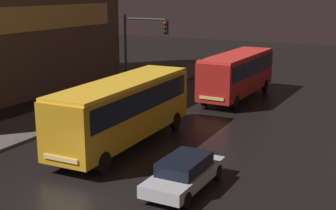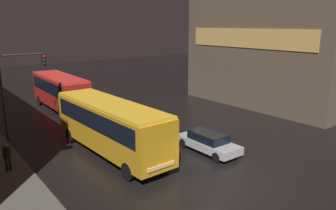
{
  "view_description": "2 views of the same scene",
  "coord_description": "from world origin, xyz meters",
  "px_view_note": "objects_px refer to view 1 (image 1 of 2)",
  "views": [
    {
      "loc": [
        10.79,
        -12.43,
        7.93
      ],
      "look_at": [
        -0.09,
        8.32,
        2.16
      ],
      "focal_mm": 50.0,
      "sensor_mm": 36.0,
      "label": 1
    },
    {
      "loc": [
        -11.42,
        -10.74,
        8.23
      ],
      "look_at": [
        2.34,
        7.01,
        2.66
      ],
      "focal_mm": 35.0,
      "sensor_mm": 36.0,
      "label": 2
    }
  ],
  "objects_px": {
    "car_taxi": "(185,172)",
    "traffic_light_main": "(139,45)",
    "bus_near": "(124,106)",
    "pedestrian_near": "(50,107)",
    "bus_far": "(237,71)",
    "pedestrian_mid": "(80,95)"
  },
  "relations": [
    {
      "from": "car_taxi",
      "to": "traffic_light_main",
      "type": "relative_size",
      "value": 0.71
    },
    {
      "from": "bus_near",
      "to": "pedestrian_near",
      "type": "height_order",
      "value": "bus_near"
    },
    {
      "from": "bus_near",
      "to": "pedestrian_near",
      "type": "relative_size",
      "value": 6.39
    },
    {
      "from": "bus_far",
      "to": "pedestrian_near",
      "type": "height_order",
      "value": "bus_far"
    },
    {
      "from": "car_taxi",
      "to": "traffic_light_main",
      "type": "distance_m",
      "value": 14.53
    },
    {
      "from": "traffic_light_main",
      "to": "pedestrian_mid",
      "type": "bearing_deg",
      "value": -135.5
    },
    {
      "from": "bus_near",
      "to": "car_taxi",
      "type": "height_order",
      "value": "bus_near"
    },
    {
      "from": "car_taxi",
      "to": "traffic_light_main",
      "type": "height_order",
      "value": "traffic_light_main"
    },
    {
      "from": "traffic_light_main",
      "to": "car_taxi",
      "type": "bearing_deg",
      "value": -51.65
    },
    {
      "from": "pedestrian_mid",
      "to": "traffic_light_main",
      "type": "xyz_separation_m",
      "value": [
        2.94,
        2.89,
        3.19
      ]
    },
    {
      "from": "car_taxi",
      "to": "traffic_light_main",
      "type": "xyz_separation_m",
      "value": [
        -8.73,
        11.04,
        3.6
      ]
    },
    {
      "from": "bus_far",
      "to": "bus_near",
      "type": "bearing_deg",
      "value": 84.43
    },
    {
      "from": "bus_far",
      "to": "pedestrian_near",
      "type": "bearing_deg",
      "value": 59.32
    },
    {
      "from": "pedestrian_near",
      "to": "traffic_light_main",
      "type": "distance_m",
      "value": 7.59
    },
    {
      "from": "car_taxi",
      "to": "pedestrian_near",
      "type": "height_order",
      "value": "pedestrian_near"
    },
    {
      "from": "pedestrian_near",
      "to": "traffic_light_main",
      "type": "height_order",
      "value": "traffic_light_main"
    },
    {
      "from": "bus_near",
      "to": "bus_far",
      "type": "relative_size",
      "value": 1.1
    },
    {
      "from": "car_taxi",
      "to": "pedestrian_mid",
      "type": "bearing_deg",
      "value": -34.76
    },
    {
      "from": "bus_far",
      "to": "pedestrian_mid",
      "type": "bearing_deg",
      "value": 48.09
    },
    {
      "from": "bus_near",
      "to": "traffic_light_main",
      "type": "bearing_deg",
      "value": -66.53
    },
    {
      "from": "bus_far",
      "to": "traffic_light_main",
      "type": "distance_m",
      "value": 7.92
    },
    {
      "from": "bus_far",
      "to": "car_taxi",
      "type": "relative_size",
      "value": 2.1
    }
  ]
}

